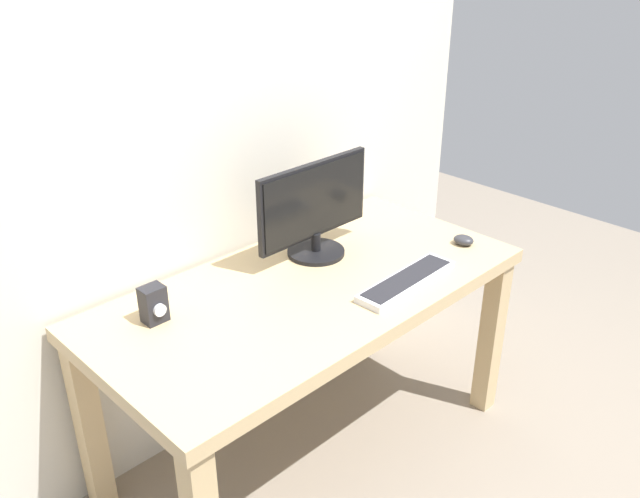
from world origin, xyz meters
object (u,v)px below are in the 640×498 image
(mouse, at_px, (464,240))
(audio_controller, at_px, (154,304))
(monitor, at_px, (314,209))
(keyboard_primary, at_px, (407,281))
(desk, at_px, (309,310))

(mouse, xyz_separation_m, audio_controller, (-1.17, 0.37, 0.04))
(monitor, distance_m, keyboard_primary, 0.44)
(keyboard_primary, xyz_separation_m, mouse, (0.41, 0.04, 0.01))
(desk, bearing_deg, audio_controller, 161.22)
(mouse, relative_size, audio_controller, 0.65)
(monitor, relative_size, keyboard_primary, 1.18)
(mouse, distance_m, audio_controller, 1.23)
(monitor, bearing_deg, desk, -138.82)
(mouse, bearing_deg, desk, 151.31)
(keyboard_primary, distance_m, mouse, 0.41)
(audio_controller, bearing_deg, monitor, -1.14)
(desk, xyz_separation_m, audio_controller, (-0.51, 0.17, 0.17))
(desk, height_order, monitor, monitor)
(monitor, xyz_separation_m, mouse, (0.47, -0.36, -0.17))
(monitor, distance_m, mouse, 0.61)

